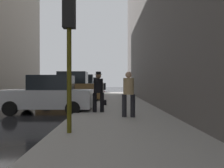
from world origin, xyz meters
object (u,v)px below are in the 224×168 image
(parked_silver_sedan, at_px, (49,95))
(traffic_light, at_px, (69,32))
(parked_bronze_suv, at_px, (71,88))
(parked_white_van, at_px, (81,87))
(pedestrian_in_tan_coat, at_px, (129,92))
(parked_red_hatchback, at_px, (95,86))
(pedestrian_with_fedora, at_px, (98,90))
(parked_dark_green_sedan, at_px, (88,87))
(duffel_bag, at_px, (104,102))
(parked_black_suv, at_px, (92,85))
(fire_hydrant, at_px, (95,96))

(parked_silver_sedan, distance_m, traffic_light, 5.43)
(parked_silver_sedan, relative_size, parked_bronze_suv, 0.91)
(parked_white_van, distance_m, traffic_light, 16.76)
(parked_silver_sedan, distance_m, pedestrian_in_tan_coat, 4.23)
(parked_red_hatchback, xyz_separation_m, pedestrian_with_fedora, (2.40, -32.39, 0.29))
(parked_red_hatchback, bearing_deg, traffic_light, -87.08)
(pedestrian_in_tan_coat, bearing_deg, parked_bronze_suv, 114.07)
(parked_dark_green_sedan, height_order, parked_red_hatchback, same)
(parked_bronze_suv, xyz_separation_m, pedestrian_with_fedora, (2.40, -6.71, 0.10))
(traffic_light, distance_m, pedestrian_in_tan_coat, 3.51)
(parked_dark_green_sedan, relative_size, traffic_light, 1.18)
(parked_bronze_suv, height_order, traffic_light, traffic_light)
(duffel_bag, bearing_deg, pedestrian_with_fedora, -92.66)
(parked_black_suv, xyz_separation_m, fire_hydrant, (1.80, -19.37, -0.54))
(traffic_light, bearing_deg, fire_hydrant, 90.28)
(parked_bronze_suv, bearing_deg, traffic_light, -80.12)
(parked_red_hatchback, distance_m, pedestrian_with_fedora, 32.48)
(parked_white_van, relative_size, pedestrian_in_tan_coat, 2.73)
(parked_silver_sedan, height_order, fire_hydrant, parked_silver_sedan)
(parked_white_van, xyz_separation_m, fire_hydrant, (1.80, -6.30, -0.54))
(traffic_light, xyz_separation_m, pedestrian_in_tan_coat, (1.76, 2.55, -1.65))
(parked_bronze_suv, relative_size, duffel_bag, 10.55)
(parked_black_suv, relative_size, pedestrian_with_fedora, 2.61)
(parked_red_hatchback, height_order, pedestrian_in_tan_coat, pedestrian_in_tan_coat)
(parked_white_van, distance_m, duffel_bag, 9.88)
(parked_red_hatchback, bearing_deg, parked_dark_green_sedan, -90.00)
(parked_red_hatchback, relative_size, duffel_bag, 9.63)
(parked_dark_green_sedan, xyz_separation_m, duffel_bag, (2.55, -16.21, -0.56))
(parked_bronze_suv, distance_m, parked_white_van, 5.93)
(parked_white_van, bearing_deg, parked_red_hatchback, 90.00)
(pedestrian_in_tan_coat, bearing_deg, duffel_bag, 103.29)
(parked_silver_sedan, height_order, parked_white_van, parked_white_van)
(parked_red_hatchback, height_order, duffel_bag, parked_red_hatchback)
(parked_silver_sedan, height_order, traffic_light, traffic_light)
(parked_black_suv, height_order, parked_red_hatchback, parked_black_suv)
(parked_dark_green_sedan, xyz_separation_m, traffic_light, (1.85, -23.27, 1.91))
(fire_hydrant, distance_m, duffel_bag, 3.30)
(parked_bronze_suv, distance_m, parked_dark_green_sedan, 12.63)
(fire_hydrant, bearing_deg, parked_black_suv, 95.32)
(pedestrian_with_fedora, bearing_deg, parked_dark_green_sedan, 97.09)
(pedestrian_with_fedora, bearing_deg, pedestrian_in_tan_coat, -48.70)
(parked_silver_sedan, bearing_deg, traffic_light, -68.62)
(parked_silver_sedan, height_order, duffel_bag, parked_silver_sedan)
(fire_hydrant, relative_size, duffel_bag, 1.60)
(parked_red_hatchback, relative_size, traffic_light, 1.18)
(parked_red_hatchback, bearing_deg, parked_black_suv, -90.00)
(parked_white_van, bearing_deg, parked_bronze_suv, -90.00)
(parked_red_hatchback, xyz_separation_m, fire_hydrant, (1.80, -26.05, -0.35))
(traffic_light, relative_size, pedestrian_in_tan_coat, 2.11)
(fire_hydrant, bearing_deg, parked_dark_green_sedan, 97.90)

